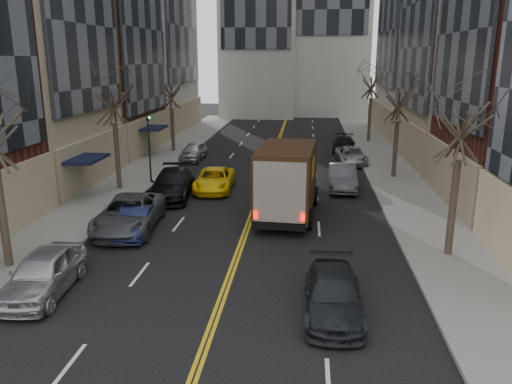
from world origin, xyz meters
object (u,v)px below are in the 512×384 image
pedestrian (279,210)px  taxi (214,180)px  observer_sedan (333,295)px  ups_truck (288,181)px

pedestrian → taxi: bearing=25.0°
taxi → pedestrian: bearing=-58.7°
observer_sedan → taxi: (-6.66, 14.97, 0.01)m
observer_sedan → pedestrian: (-2.22, 8.40, 0.19)m
ups_truck → observer_sedan: (1.90, -10.11, -1.26)m
taxi → pedestrian: size_ratio=2.86×
ups_truck → taxi: size_ratio=1.47×
ups_truck → taxi: (-4.76, 4.86, -1.24)m
taxi → ups_truck: bearing=-48.3°
observer_sedan → taxi: bearing=114.0°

